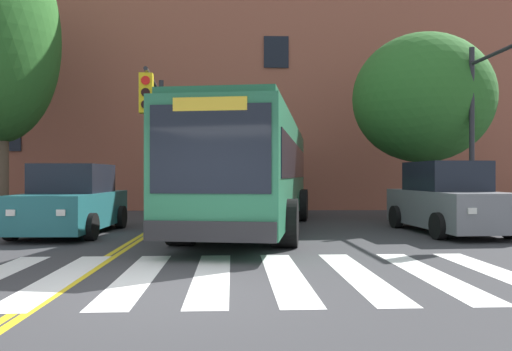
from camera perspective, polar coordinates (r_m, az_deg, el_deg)
ground_plane at (r=6.92m, az=-10.27°, el=-12.98°), size 120.00×120.00×0.00m
crosswalk at (r=7.98m, az=-13.43°, el=-11.20°), size 11.98×4.13×0.01m
lane_line_yellow_inner at (r=21.87m, az=-8.59°, el=-4.05°), size 0.12×36.00×0.01m
lane_line_yellow_outer at (r=21.85m, az=-8.17°, el=-4.05°), size 0.12×36.00×0.01m
city_bus at (r=14.51m, az=-0.15°, el=0.67°), size 4.28×11.98×3.17m
car_teal_near_lane at (r=14.18m, az=-20.26°, el=-2.88°), size 2.18×4.50×1.85m
car_grey_far_lane at (r=14.47m, az=21.02°, el=-2.70°), size 2.27×4.50×1.93m
car_tan_behind_bus at (r=24.45m, az=0.27°, el=-1.65°), size 1.98×3.77×1.83m
traffic_light_near_corner at (r=15.68m, az=25.75°, el=7.71°), size 0.37×3.40×5.50m
traffic_light_overhead at (r=15.24m, az=-11.43°, el=6.18°), size 0.55×4.53×4.76m
street_tree_curbside_large at (r=18.57m, az=18.51°, el=8.33°), size 5.08×4.85×6.51m
building_facade at (r=27.60m, az=-10.86°, el=10.62°), size 43.90×9.61×13.26m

